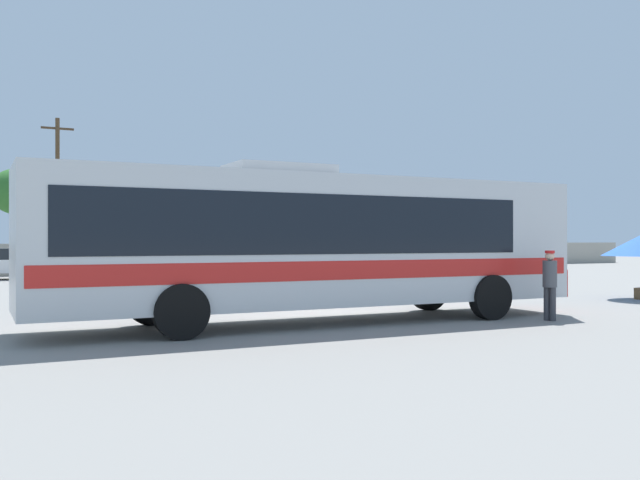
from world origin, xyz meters
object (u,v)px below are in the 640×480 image
roadside_tree_midleft (18,192)px  coach_bus_silver_red (312,240)px  parked_car_second_white (20,263)px  parked_car_third_dark_blue (135,261)px  utility_pole_near (57,192)px  attendant_by_bus_door (550,281)px

roadside_tree_midleft → coach_bus_silver_red: bearing=-83.6°
parked_car_second_white → roadside_tree_midleft: 9.77m
parked_car_second_white → parked_car_third_dark_blue: (5.37, -0.09, 0.03)m
parked_car_second_white → utility_pole_near: size_ratio=0.49×
attendant_by_bus_door → parked_car_second_white: size_ratio=0.37×
coach_bus_silver_red → parked_car_second_white: size_ratio=2.88×
parked_car_second_white → roadside_tree_midleft: bearing=86.0°
coach_bus_silver_red → parked_car_third_dark_blue: bearing=86.8°
attendant_by_bus_door → roadside_tree_midleft: (-8.51, 33.08, 3.77)m
parked_car_second_white → utility_pole_near: bearing=69.7°
attendant_by_bus_door → parked_car_third_dark_blue: size_ratio=0.36×
coach_bus_silver_red → utility_pole_near: bearing=93.1°
attendant_by_bus_door → utility_pole_near: bearing=102.0°
attendant_by_bus_door → parked_car_third_dark_blue: (-3.77, 24.06, -0.11)m
attendant_by_bus_door → roadside_tree_midleft: 34.36m
attendant_by_bus_door → coach_bus_silver_red: bearing=156.9°
attendant_by_bus_door → utility_pole_near: (-6.59, 31.01, 3.73)m
coach_bus_silver_red → attendant_by_bus_door: bearing=-23.1°
coach_bus_silver_red → utility_pole_near: (-1.58, 28.87, 2.79)m
coach_bus_silver_red → parked_car_third_dark_blue: coach_bus_silver_red is taller
attendant_by_bus_door → parked_car_third_dark_blue: attendant_by_bus_door is taller
coach_bus_silver_red → attendant_by_bus_door: 5.53m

